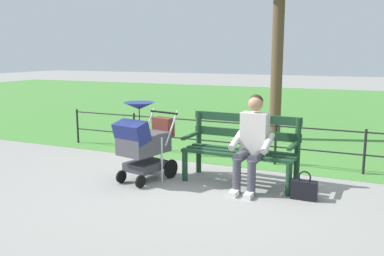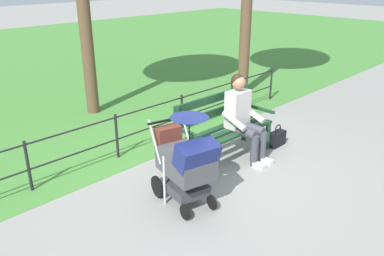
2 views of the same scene
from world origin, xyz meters
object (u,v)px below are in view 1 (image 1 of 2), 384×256
handbag (304,189)px  park_bench (242,146)px  person_on_bench (252,139)px  stroller (144,141)px

handbag → park_bench: bearing=-22.0°
park_bench → person_on_bench: bearing=133.4°
person_on_bench → handbag: person_on_bench is taller
stroller → handbag: size_ratio=3.11×
stroller → handbag: (-2.24, -0.16, -0.47)m
park_bench → handbag: (-0.95, 0.38, -0.40)m
park_bench → handbag: park_bench is taller
park_bench → person_on_bench: size_ratio=1.26×
person_on_bench → stroller: person_on_bench is taller
stroller → handbag: 2.29m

